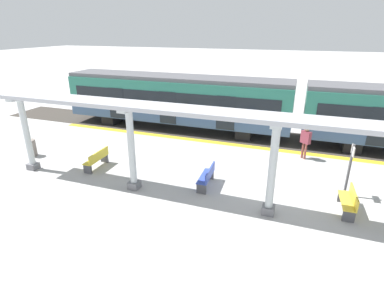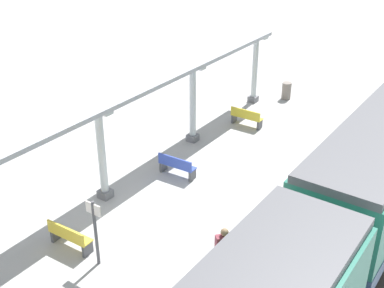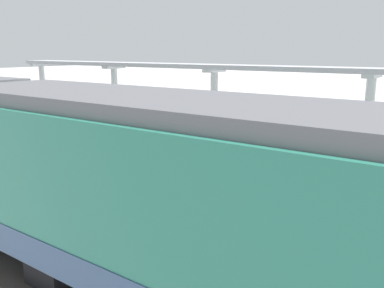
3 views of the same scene
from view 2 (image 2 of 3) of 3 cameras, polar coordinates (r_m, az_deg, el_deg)
name	(u,v)px [view 2 (image 2 of 3)]	position (r m, az deg, el deg)	size (l,w,h in m)	color
ground_plane	(178,224)	(17.13, -1.61, -8.91)	(176.00, 176.00, 0.00)	#A6A4A3
tactile_edge_strip	(266,261)	(15.79, 8.35, -12.87)	(0.46, 28.22, 0.01)	gold
trackbed	(324,286)	(15.31, 14.64, -15.14)	(3.20, 40.22, 0.01)	#38332D
canopy_pillar_nearest	(255,69)	(25.99, 7.07, 8.37)	(1.10, 0.44, 3.49)	slate
canopy_pillar_second	(193,103)	(21.60, 0.08, 4.58)	(1.10, 0.44, 3.49)	slate
canopy_pillar_third	(102,154)	(17.80, -10.10, -1.11)	(1.10, 0.44, 3.49)	slate
canopy_beam	(101,104)	(17.13, -10.22, 4.40)	(1.20, 22.45, 0.16)	#A8AAB2
bench_near_end	(69,236)	(16.28, -13.62, -10.05)	(1.51, 0.49, 0.86)	gold
bench_mid_platform	(246,117)	(23.66, 6.11, 3.01)	(1.51, 0.47, 0.86)	gold
bench_extra_slot	(177,166)	(19.49, -1.74, -2.46)	(1.52, 0.51, 0.86)	#3247A7
trash_bin	(286,91)	(27.07, 10.55, 5.89)	(0.48, 0.48, 0.89)	slate
platform_info_sign	(95,227)	(15.00, -10.82, -9.13)	(0.56, 0.10, 2.20)	#4C4C51
passenger_waiting_near_edge	(224,247)	(14.45, 3.61, -11.51)	(0.48, 0.52, 1.71)	brown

